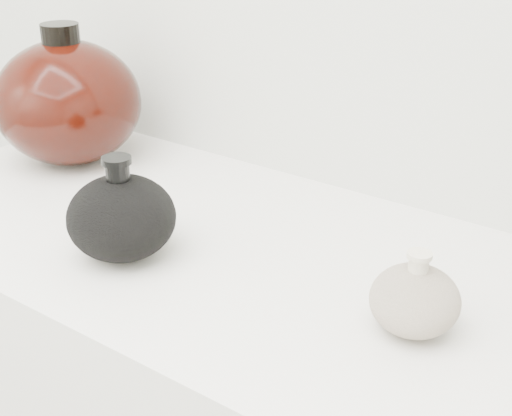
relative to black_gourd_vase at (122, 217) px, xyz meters
The scene contains 3 objects.
black_gourd_vase is the anchor object (origin of this frame).
cream_gourd_vase 0.37m from the black_gourd_vase, ahead, with size 0.12×0.12×0.09m.
left_round_pot 0.36m from the black_gourd_vase, 148.83° to the left, with size 0.30×0.30×0.23m.
Camera 1 is at (0.47, 0.30, 1.34)m, focal length 50.00 mm.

